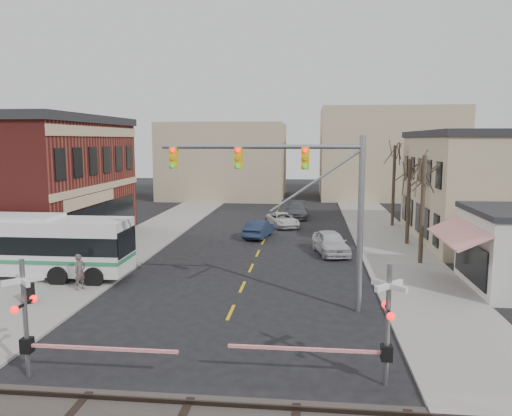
{
  "coord_description": "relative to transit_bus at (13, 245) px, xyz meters",
  "views": [
    {
      "loc": [
        3.48,
        -19.59,
        7.81
      ],
      "look_at": [
        0.12,
        11.66,
        3.5
      ],
      "focal_mm": 35.0,
      "sensor_mm": 36.0,
      "label": 1
    }
  ],
  "objects": [
    {
      "name": "pedestrian_far",
      "position": [
        2.18,
        1.71,
        -0.96
      ],
      "size": [
        0.97,
        1.04,
        1.69
      ],
      "primitive_type": "imported",
      "rotation": [
        0.0,
        0.0,
        1.03
      ],
      "color": "#303454",
      "rests_on": "sidewalk_west"
    },
    {
      "name": "car_b",
      "position": [
        12.67,
        13.16,
        -1.22
      ],
      "size": [
        2.19,
        4.45,
        1.4
      ],
      "primitive_type": "imported",
      "rotation": [
        0.0,
        0.0,
        2.97
      ],
      "color": "#17223B",
      "rests_on": "ground"
    },
    {
      "name": "trash_bin",
      "position": [
        3.41,
        -4.41,
        -1.34
      ],
      "size": [
        0.6,
        0.6,
        0.93
      ],
      "primitive_type": "cylinder",
      "color": "black",
      "rests_on": "sidewalk_west"
    },
    {
      "name": "rr_crossing_east",
      "position": [
        18.74,
        -10.64,
        0.05
      ],
      "size": [
        5.6,
        1.36,
        4.0
      ],
      "color": "gray",
      "rests_on": "ground"
    },
    {
      "name": "car_a",
      "position": [
        18.17,
        7.9,
        -1.12
      ],
      "size": [
        2.86,
        5.0,
        1.6
      ],
      "primitive_type": "imported",
      "rotation": [
        0.0,
        0.0,
        0.22
      ],
      "color": "#BAB9BF",
      "rests_on": "ground"
    },
    {
      "name": "car_d",
      "position": [
        15.41,
        23.92,
        -1.16
      ],
      "size": [
        2.21,
        5.28,
        1.52
      ],
      "primitive_type": "imported",
      "rotation": [
        0.0,
        0.0,
        0.02
      ],
      "color": "#44464A",
      "rests_on": "ground"
    },
    {
      "name": "tree_east_b",
      "position": [
        23.97,
        11.53,
        1.35
      ],
      "size": [
        0.28,
        0.28,
        6.3
      ],
      "color": "#382B21",
      "rests_on": "sidewalk_east"
    },
    {
      "name": "tree_east_a",
      "position": [
        23.67,
        5.53,
        1.57
      ],
      "size": [
        0.28,
        0.28,
        6.75
      ],
      "color": "#382B21",
      "rests_on": "sidewalk_east"
    },
    {
      "name": "sidewalk_west",
      "position": [
        3.67,
        13.53,
        -1.86
      ],
      "size": [
        5.0,
        60.0,
        0.12
      ],
      "primitive_type": "cube",
      "color": "gray",
      "rests_on": "ground"
    },
    {
      "name": "tree_east_c",
      "position": [
        24.17,
        19.53,
        1.8
      ],
      "size": [
        0.28,
        0.28,
        7.2
      ],
      "color": "#382B21",
      "rests_on": "sidewalk_east"
    },
    {
      "name": "rr_crossing_west",
      "position": [
        7.89,
        -11.3,
        0.05
      ],
      "size": [
        5.6,
        1.36,
        4.0
      ],
      "color": "gray",
      "rests_on": "ground"
    },
    {
      "name": "pedestrian_near",
      "position": [
        4.94,
        -2.16,
        -0.87
      ],
      "size": [
        0.69,
        0.81,
        1.87
      ],
      "primitive_type": "imported",
      "rotation": [
        0.0,
        0.0,
        1.14
      ],
      "color": "#4E413E",
      "rests_on": "sidewalk_west"
    },
    {
      "name": "transit_bus",
      "position": [
        0.0,
        0.0,
        0.0
      ],
      "size": [
        13.31,
        3.04,
        3.42
      ],
      "color": "silver",
      "rests_on": "ground"
    },
    {
      "name": "ground",
      "position": [
        13.17,
        -6.47,
        -1.92
      ],
      "size": [
        160.0,
        160.0,
        0.0
      ],
      "primitive_type": "plane",
      "color": "black",
      "rests_on": "ground"
    },
    {
      "name": "car_c",
      "position": [
        14.27,
        18.36,
        -1.28
      ],
      "size": [
        3.6,
        5.04,
        1.28
      ],
      "primitive_type": "imported",
      "rotation": [
        0.0,
        0.0,
        0.36
      ],
      "color": "silver",
      "rests_on": "ground"
    },
    {
      "name": "sidewalk_east",
      "position": [
        22.67,
        13.53,
        -1.86
      ],
      "size": [
        5.0,
        60.0,
        0.12
      ],
      "primitive_type": "cube",
      "color": "gray",
      "rests_on": "ground"
    },
    {
      "name": "traffic_signal_mast",
      "position": [
        16.37,
        -3.67,
        3.77
      ],
      "size": [
        9.16,
        0.3,
        8.0
      ],
      "color": "gray",
      "rests_on": "ground"
    }
  ]
}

